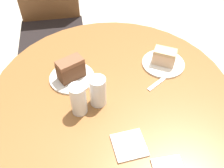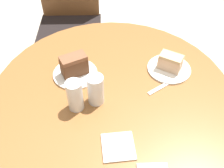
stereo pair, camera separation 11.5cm
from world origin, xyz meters
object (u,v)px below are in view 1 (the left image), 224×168
at_px(glass_lemonade, 79,101).
at_px(glass_water, 98,92).
at_px(plate_near, 163,63).
at_px(cake_slice_far, 71,69).
at_px(plate_far, 72,78).
at_px(cake_slice_near, 164,57).
at_px(chair, 52,27).

bearing_deg(glass_lemonade, glass_water, 11.05).
xyz_separation_m(plate_near, cake_slice_far, (-0.45, 0.06, 0.06)).
relative_size(cake_slice_far, glass_lemonade, 0.91).
relative_size(plate_far, cake_slice_far, 1.58).
bearing_deg(glass_water, cake_slice_near, 17.77).
bearing_deg(glass_lemonade, cake_slice_far, 85.18).
height_order(cake_slice_far, glass_lemonade, glass_lemonade).
height_order(cake_slice_near, glass_lemonade, glass_lemonade).
distance_m(plate_near, glass_water, 0.40).
height_order(chair, cake_slice_near, chair).
bearing_deg(cake_slice_far, cake_slice_near, -7.63).
relative_size(plate_far, cake_slice_near, 1.72).
height_order(chair, glass_lemonade, chair).
xyz_separation_m(chair, glass_lemonade, (-0.04, -1.03, 0.31)).
bearing_deg(chair, glass_lemonade, -81.61).
distance_m(plate_near, cake_slice_near, 0.04).
distance_m(cake_slice_near, glass_lemonade, 0.48).
bearing_deg(plate_far, glass_water, -68.60).
height_order(cake_slice_near, glass_water, glass_water).
relative_size(plate_near, glass_water, 1.49).
distance_m(chair, glass_lemonade, 1.07).
xyz_separation_m(chair, cake_slice_near, (0.42, -0.89, 0.30)).
bearing_deg(plate_near, glass_water, -162.23).
relative_size(cake_slice_far, glass_water, 0.95).
relative_size(plate_near, plate_far, 0.99).
bearing_deg(chair, glass_water, -76.67).
bearing_deg(cake_slice_near, plate_near, 36.87).
bearing_deg(plate_far, cake_slice_far, 0.00).
height_order(plate_near, cake_slice_near, cake_slice_near).
bearing_deg(cake_slice_near, glass_water, -162.23).
height_order(chair, cake_slice_far, chair).
distance_m(glass_lemonade, glass_water, 0.09).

